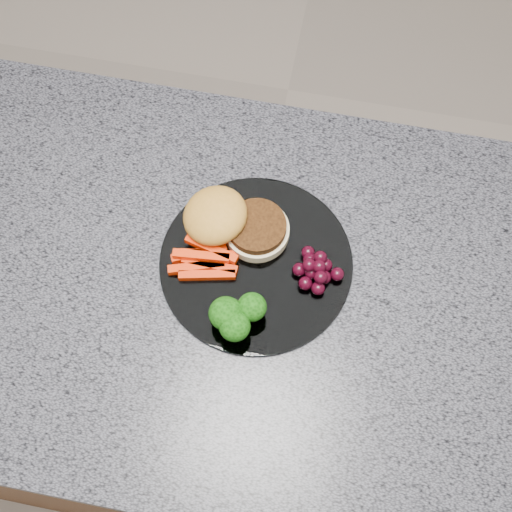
{
  "coord_description": "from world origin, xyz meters",
  "views": [
    {
      "loc": [
        0.16,
        -0.33,
        1.78
      ],
      "look_at": [
        0.09,
        0.04,
        0.93
      ],
      "focal_mm": 50.0,
      "sensor_mm": 36.0,
      "label": 1
    }
  ],
  "objects_px": {
    "plate": "(256,263)",
    "grape_bunch": "(316,270)",
    "island_cabinet": "(208,368)",
    "burger": "(230,222)"
  },
  "relations": [
    {
      "from": "island_cabinet",
      "to": "plate",
      "type": "height_order",
      "value": "plate"
    },
    {
      "from": "island_cabinet",
      "to": "burger",
      "type": "bearing_deg",
      "value": 61.14
    },
    {
      "from": "island_cabinet",
      "to": "plate",
      "type": "bearing_deg",
      "value": 23.67
    },
    {
      "from": "plate",
      "to": "grape_bunch",
      "type": "relative_size",
      "value": 3.76
    },
    {
      "from": "plate",
      "to": "island_cabinet",
      "type": "bearing_deg",
      "value": -156.33
    },
    {
      "from": "burger",
      "to": "grape_bunch",
      "type": "bearing_deg",
      "value": -24.63
    },
    {
      "from": "plate",
      "to": "burger",
      "type": "distance_m",
      "value": 0.07
    },
    {
      "from": "island_cabinet",
      "to": "plate",
      "type": "xyz_separation_m",
      "value": [
        0.09,
        0.04,
        0.47
      ]
    },
    {
      "from": "plate",
      "to": "grape_bunch",
      "type": "xyz_separation_m",
      "value": [
        0.08,
        -0.0,
        0.02
      ]
    },
    {
      "from": "plate",
      "to": "grape_bunch",
      "type": "distance_m",
      "value": 0.08
    }
  ]
}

